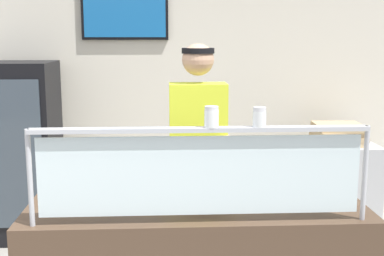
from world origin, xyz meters
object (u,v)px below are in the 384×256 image
object	(u,v)px
drink_fridge	(17,151)
pizza_server	(211,195)
pepper_flake_shaker	(259,118)
parmesan_shaker	(212,118)
pizza_box_stack	(338,134)
pizza_tray	(204,198)
worker_figure	(199,157)

from	to	relation	value
drink_fridge	pizza_server	bearing A→B (deg)	-51.63
pepper_flake_shaker	drink_fridge	world-z (taller)	drink_fridge
pepper_flake_shaker	drink_fridge	distance (m)	2.95
parmesan_shaker	pizza_box_stack	xyz separation A→B (m)	(1.37, 2.23, -0.52)
pizza_server	parmesan_shaker	bearing A→B (deg)	-108.19
parmesan_shaker	pizza_box_stack	distance (m)	2.67
pepper_flake_shaker	pizza_box_stack	distance (m)	2.56
pizza_server	drink_fridge	distance (m)	2.54
pizza_tray	pepper_flake_shaker	distance (m)	0.61
drink_fridge	pizza_box_stack	world-z (taller)	drink_fridge
pizza_server	worker_figure	distance (m)	0.79
pizza_server	drink_fridge	bearing A→B (deg)	115.95
pizza_server	worker_figure	size ratio (longest dim) A/B	0.16
pizza_tray	pizza_box_stack	bearing A→B (deg)	54.35
pizza_tray	pizza_box_stack	size ratio (longest dim) A/B	0.89
pizza_server	pizza_box_stack	distance (m)	2.36
pizza_box_stack	worker_figure	bearing A→B (deg)	-139.59
pizza_tray	pepper_flake_shaker	bearing A→B (deg)	-54.40
pepper_flake_shaker	pizza_box_stack	world-z (taller)	pepper_flake_shaker
pepper_flake_shaker	worker_figure	distance (m)	1.18
worker_figure	drink_fridge	distance (m)	1.97
pepper_flake_shaker	drink_fridge	bearing A→B (deg)	127.67
pizza_tray	worker_figure	distance (m)	0.77
pizza_tray	pizza_server	size ratio (longest dim) A/B	1.46
pizza_tray	pizza_box_stack	distance (m)	2.36
parmesan_shaker	pepper_flake_shaker	xyz separation A→B (m)	(0.22, 0.00, -0.00)
pizza_tray	parmesan_shaker	xyz separation A→B (m)	(0.01, -0.31, 0.48)
pizza_server	pizza_box_stack	xyz separation A→B (m)	(1.34, 1.94, -0.06)
drink_fridge	pizza_tray	bearing A→B (deg)	-52.01
drink_fridge	pizza_box_stack	size ratio (longest dim) A/B	3.45
parmesan_shaker	worker_figure	bearing A→B (deg)	89.22
pizza_tray	pepper_flake_shaker	world-z (taller)	pepper_flake_shaker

